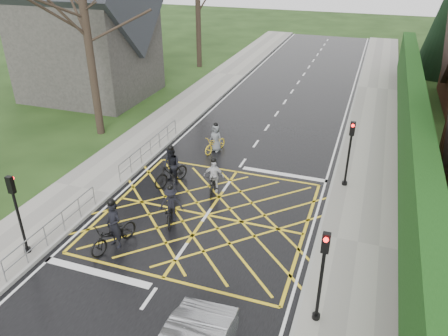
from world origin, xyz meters
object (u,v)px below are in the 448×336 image
Objects in this scene: cyclist_mid at (171,208)px; cyclist_lead at (215,142)px; cyclist_rear at (114,232)px; cyclist_front at (213,180)px; cyclist_back at (171,170)px.

cyclist_lead is (-0.60, 6.71, -0.03)m from cyclist_mid.
cyclist_rear is 5.30m from cyclist_front.
cyclist_rear is at bearing -123.57° from cyclist_front.
cyclist_rear is 1.10× the size of cyclist_back.
cyclist_mid is at bearing 78.08° from cyclist_rear.
cyclist_rear is 1.25× the size of cyclist_mid.
cyclist_lead is (0.68, 3.97, -0.18)m from cyclist_back.
cyclist_rear is 1.28× the size of cyclist_front.
cyclist_mid is 6.74m from cyclist_lead.
cyclist_mid is at bearing -67.96° from cyclist_lead.
cyclist_rear reaches higher than cyclist_mid.
cyclist_rear reaches higher than cyclist_front.
cyclist_front is at bearing 84.72° from cyclist_rear.
cyclist_rear is 1.26× the size of cyclist_lead.
cyclist_front is 4.25m from cyclist_lead.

